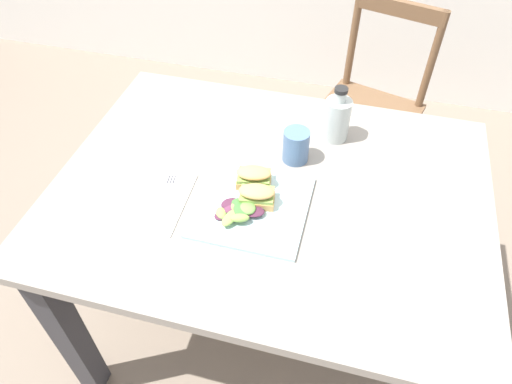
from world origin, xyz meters
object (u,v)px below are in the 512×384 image
Objects in this scene: bottle_cold_brew at (337,121)px; chair_wooden_far at (370,110)px; sandwich_half_front at (257,195)px; sandwich_half_back at (254,177)px; fork_on_napkin at (166,195)px; dining_table at (269,218)px; plate_lunch at (252,207)px; cup_extra_side at (296,146)px.

chair_wooden_far is at bearing 79.97° from bottle_cold_brew.
sandwich_half_front is (-0.26, -0.92, 0.33)m from chair_wooden_far.
fork_on_napkin is (-0.22, -0.10, -0.03)m from sandwich_half_back.
sandwich_half_front reaches higher than dining_table.
chair_wooden_far is 1.02m from plate_lunch.
cup_extra_side is at bearing -105.58° from chair_wooden_far.
plate_lunch is 0.39m from bottle_cold_brew.
fork_on_napkin is 0.54m from bottle_cold_brew.
bottle_cold_brew is at bearing 64.95° from sandwich_half_front.
cup_extra_side is (0.07, 0.22, 0.04)m from plate_lunch.
chair_wooden_far is at bearing 62.22° from fork_on_napkin.
plate_lunch is at bearing -107.81° from cup_extra_side.
dining_table is 11.70× the size of sandwich_half_front.
cup_extra_side is (-0.10, -0.13, -0.01)m from bottle_cold_brew.
chair_wooden_far reaches higher than dining_table.
plate_lunch is 2.91× the size of cup_extra_side.
chair_wooden_far is (0.24, 0.85, -0.16)m from dining_table.
bottle_cold_brew is at bearing 42.55° from fork_on_napkin.
dining_table is at bearing -118.16° from bottle_cold_brew.
fork_on_napkin is at bearing -117.78° from chair_wooden_far.
fork_on_napkin is (-0.23, -0.02, 0.00)m from plate_lunch.
bottle_cold_brew reaches higher than sandwich_half_front.
chair_wooden_far is at bearing 71.60° from sandwich_half_back.
plate_lunch is 2.84× the size of sandwich_half_back.
sandwich_half_back is at bearing -121.17° from cup_extra_side.
chair_wooden_far is 0.69m from bottle_cold_brew.
sandwich_half_back is (-0.02, 0.08, 0.03)m from plate_lunch.
sandwich_half_back reaches higher than dining_table.
sandwich_half_front is at bearing -115.05° from bottle_cold_brew.
chair_wooden_far reaches higher than fork_on_napkin.
cup_extra_side is (0.06, 0.21, 0.01)m from sandwich_half_front.
chair_wooden_far reaches higher than plate_lunch.
sandwich_half_front is 0.07m from sandwich_half_back.
cup_extra_side is at bearing 73.64° from sandwich_half_front.
sandwich_half_front reaches higher than fork_on_napkin.
plate_lunch is at bearing -115.59° from bottle_cold_brew.
sandwich_half_front is 0.54× the size of fork_on_napkin.
sandwich_half_front is 1.03× the size of cup_extra_side.
chair_wooden_far reaches higher than sandwich_half_front.
plate_lunch is (-0.03, -0.09, 0.13)m from dining_table.
fork_on_napkin is at bearing -137.45° from bottle_cold_brew.
bottle_cold_brew reaches higher than chair_wooden_far.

